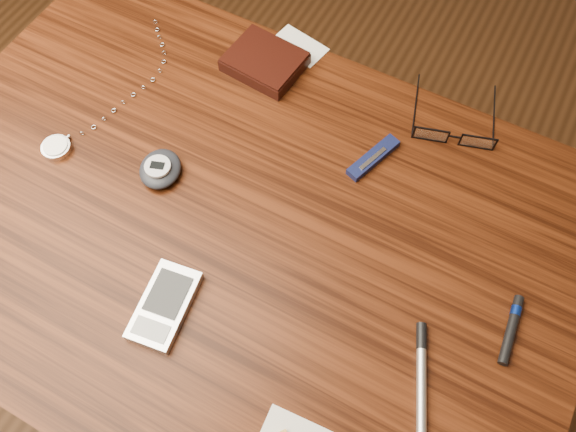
% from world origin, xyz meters
% --- Properties ---
extents(ground, '(3.80, 3.80, 0.00)m').
position_xyz_m(ground, '(0.00, 0.00, 0.00)').
color(ground, '#472814').
rests_on(ground, ground).
extents(desk, '(1.00, 0.70, 0.75)m').
position_xyz_m(desk, '(0.00, 0.00, 0.65)').
color(desk, '#3B1809').
rests_on(desk, ground).
extents(wallet_and_card, '(0.14, 0.16, 0.03)m').
position_xyz_m(wallet_and_card, '(-0.09, 0.27, 0.76)').
color(wallet_and_card, black).
rests_on(wallet_and_card, desk).
extents(eyeglasses, '(0.16, 0.16, 0.03)m').
position_xyz_m(eyeglasses, '(0.23, 0.28, 0.76)').
color(eyeglasses, black).
rests_on(eyeglasses, desk).
extents(pocket_watch, '(0.08, 0.31, 0.01)m').
position_xyz_m(pocket_watch, '(-0.29, -0.01, 0.76)').
color(pocket_watch, silver).
rests_on(pocket_watch, desk).
extents(pda_phone, '(0.08, 0.12, 0.02)m').
position_xyz_m(pda_phone, '(-0.01, -0.15, 0.76)').
color(pda_phone, '#B1B2B6').
rests_on(pda_phone, desk).
extents(pedometer, '(0.08, 0.09, 0.03)m').
position_xyz_m(pedometer, '(-0.13, 0.02, 0.76)').
color(pedometer, black).
rests_on(pedometer, desk).
extents(pocket_knife, '(0.05, 0.10, 0.01)m').
position_xyz_m(pocket_knife, '(0.14, 0.19, 0.76)').
color(pocket_knife, '#0D123B').
rests_on(pocket_knife, desk).
extents(silver_pen, '(0.07, 0.15, 0.01)m').
position_xyz_m(silver_pen, '(0.32, -0.08, 0.76)').
color(silver_pen, '#BCBCC0').
rests_on(silver_pen, desk).
extents(black_blue_pen, '(0.02, 0.10, 0.01)m').
position_xyz_m(black_blue_pen, '(0.40, 0.03, 0.76)').
color(black_blue_pen, black).
rests_on(black_blue_pen, desk).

